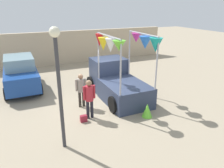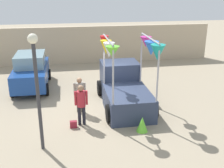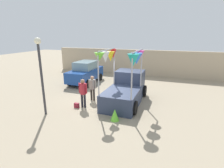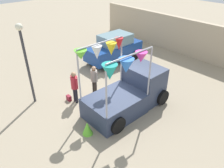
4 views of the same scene
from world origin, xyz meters
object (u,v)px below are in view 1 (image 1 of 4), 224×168
Objects in this scene: person_vendor at (81,87)px; folded_kite_bundle_lime at (147,110)px; parked_car at (21,73)px; person_customer at (89,96)px; vendor_truck at (116,79)px; handbag at (84,118)px; street_lamp at (58,74)px.

person_vendor reaches higher than folded_kite_bundle_lime.
parked_car is 2.35× the size of person_customer.
parked_car is 4.34m from person_vendor.
vendor_truck reaches higher than handbag.
person_vendor is at bearing 89.45° from person_customer.
street_lamp is (-1.11, -1.33, 2.46)m from handbag.
vendor_truck is at bearing 42.86° from street_lamp.
handbag is 2.72m from folded_kite_bundle_lime.
vendor_truck is 3.21m from handbag.
person_customer is 0.98m from handbag.
person_customer reaches higher than folded_kite_bundle_lime.
person_customer reaches higher than person_vendor.
person_vendor is (2.42, -3.61, 0.02)m from parked_car.
street_lamp reaches higher than vendor_truck.
parked_car is at bearing 123.81° from person_vendor.
street_lamp is at bearing -81.49° from parked_car.
person_customer is at bearing -63.44° from parked_car.
person_customer reaches higher than handbag.
person_customer is 2.64m from street_lamp.
person_vendor is (0.01, 1.20, -0.06)m from person_customer.
vendor_truck is at bearing 93.95° from folded_kite_bundle_lime.
street_lamp reaches higher than parked_car.
vendor_truck is 14.93× the size of handbag.
parked_car reaches higher than person_customer.
handbag is (-2.42, -1.94, -0.80)m from vendor_truck.
street_lamp is (0.95, -6.35, 1.66)m from parked_car.
person_customer is at bearing 157.43° from folded_kite_bundle_lime.
folded_kite_bundle_lime reaches higher than handbag.
folded_kite_bundle_lime is (2.25, -2.14, -0.67)m from person_vendor.
street_lamp is at bearing -137.14° from vendor_truck.
person_customer is at bearing -139.99° from vendor_truck.
street_lamp reaches higher than folded_kite_bundle_lime.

